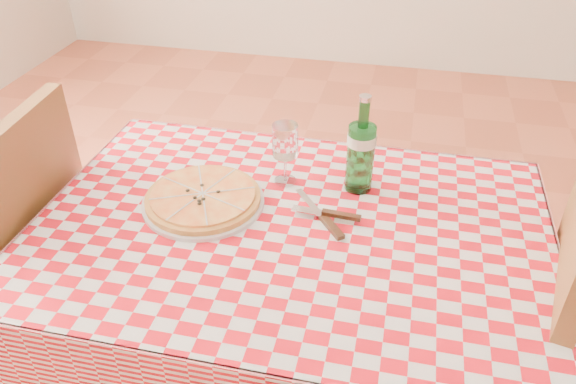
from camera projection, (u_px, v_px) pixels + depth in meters
name	position (u px, v px, depth m)	size (l,w,h in m)	color
dining_table	(290.00, 255.00, 1.48)	(1.20, 0.80, 0.75)	brown
tablecloth	(290.00, 227.00, 1.42)	(1.30, 0.90, 0.01)	#AE0A16
chair_far	(16.00, 246.00, 1.65)	(0.48, 0.48, 0.99)	brown
pizza_plate	(203.00, 197.00, 1.49)	(0.33, 0.33, 0.04)	#BB7F3E
water_bottle	(361.00, 144.00, 1.48)	(0.08, 0.08, 0.28)	#186223
wine_glass	(285.00, 154.00, 1.53)	(0.07, 0.07, 0.18)	white
cutlery	(322.00, 214.00, 1.44)	(0.25, 0.21, 0.03)	silver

